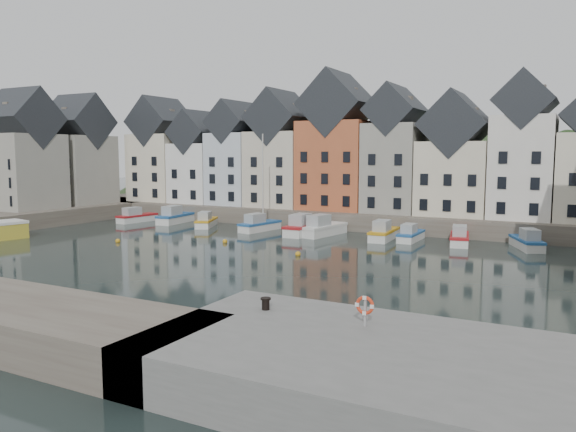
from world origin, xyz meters
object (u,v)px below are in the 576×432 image
Objects in this scene: boat_d at (259,225)px; life_ring_post at (365,306)px; mooring_bollard at (266,303)px; boat_a at (136,217)px.

boat_d reaches higher than life_ring_post.
boat_a is at bearing 139.30° from mooring_bollard.
boat_a is at bearing 142.35° from life_ring_post.
boat_d is at bearing 7.32° from boat_a.
boat_a is at bearing -170.72° from boat_d.
mooring_bollard is at bearing 177.34° from life_ring_post.
mooring_bollard is (40.46, -34.80, 1.64)m from boat_a.
boat_a is 0.51× the size of boat_d.
mooring_bollard reaches higher than boat_a.
life_ring_post reaches higher than boat_a.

